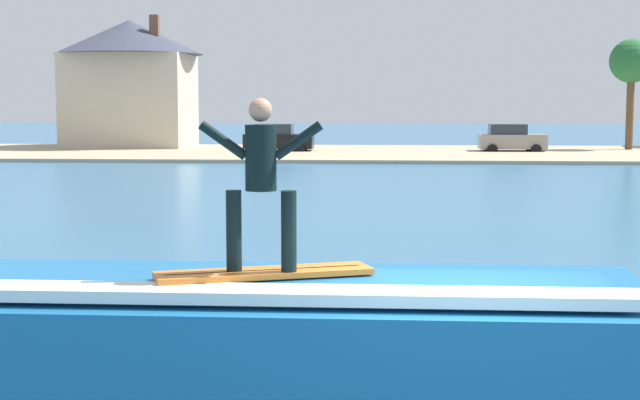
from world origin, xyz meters
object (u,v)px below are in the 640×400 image
house_with_chimney (130,76)px  surfer (261,175)px  surfboard (264,273)px  tree_tall_bare (632,64)px  wave_crest (290,345)px  car_near_shore (278,138)px  car_far_shore (511,139)px

house_with_chimney → surfer: bearing=-73.4°
surfboard → tree_tall_bare: (16.82, 52.65, 4.12)m
surfboard → surfer: surfer is taller
wave_crest → house_with_chimney: size_ratio=0.77×
wave_crest → tree_tall_bare: bearing=72.4°
wave_crest → surfboard: surfboard is taller
surfer → tree_tall_bare: (16.84, 52.72, 3.10)m
surfboard → surfer: (-0.02, -0.07, 1.03)m
surfboard → house_with_chimney: house_with_chimney is taller
house_with_chimney → car_near_shore: bearing=-24.5°
car_near_shore → car_far_shore: bearing=2.7°
wave_crest → car_far_shore: (8.77, 50.08, 0.24)m
surfer → wave_crest: bearing=53.5°
car_far_shore → house_with_chimney: bearing=170.7°
wave_crest → car_far_shore: car_far_shore is taller
wave_crest → car_far_shore: bearing=80.1°
wave_crest → surfboard: bearing=-130.0°
surfer → house_with_chimney: 57.01m
car_near_shore → car_far_shore: 14.62m
surfer → tree_tall_bare: bearing=72.3°
surfer → car_far_shore: bearing=79.8°
wave_crest → surfboard: (-0.24, -0.28, 0.83)m
tree_tall_bare → wave_crest: bearing=-107.6°
surfer → surfboard: bearing=73.0°
house_with_chimney → car_far_shore: bearing=-9.3°
house_with_chimney → tree_tall_bare: house_with_chimney is taller
surfer → car_far_shore: surfer is taller
car_far_shore → car_near_shore: bearing=-177.3°
wave_crest → surfboard: 0.91m
car_near_shore → house_with_chimney: (-10.68, 4.86, 4.02)m
wave_crest → tree_tall_bare: size_ratio=1.07×
surfboard → surfer: 1.03m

